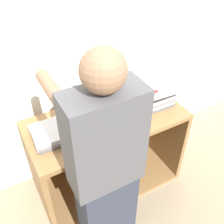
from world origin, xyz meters
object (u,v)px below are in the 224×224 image
object	(u,v)px
laptop_stack_right	(149,97)
person	(105,174)
laptop_open	(103,109)
laptop_stack_left	(59,131)

from	to	relation	value
laptop_stack_right	person	bearing A→B (deg)	-143.25
laptop_open	laptop_stack_left	world-z (taller)	laptop_open
laptop_open	person	size ratio (longest dim) A/B	0.23
laptop_open	laptop_stack_right	xyz separation A→B (m)	(0.37, -0.06, 0.03)
laptop_open	person	distance (m)	0.59
laptop_open	person	bearing A→B (deg)	-115.92
laptop_stack_left	person	size ratio (longest dim) A/B	0.23
laptop_stack_right	laptop_open	bearing A→B (deg)	170.27
laptop_open	laptop_stack_right	size ratio (longest dim) A/B	1.00
laptop_stack_left	person	bearing A→B (deg)	-76.82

